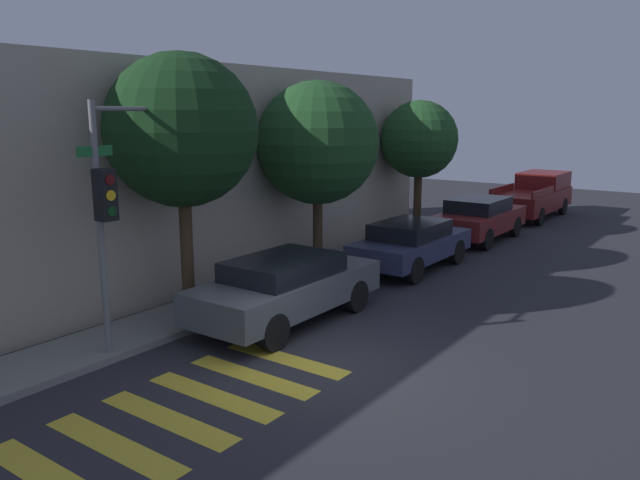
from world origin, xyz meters
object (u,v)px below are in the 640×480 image
Objects in this scene: sedan_middle at (411,243)px; tree_near_corner at (182,131)px; pickup_truck at (535,195)px; tree_midblock at (318,143)px; traffic_light_pole at (125,182)px; sedan_far_end at (479,217)px; tree_far_end at (419,140)px; sedan_near_corner at (286,286)px.

tree_near_corner reaches higher than sedan_middle.
pickup_truck is 1.03× the size of tree_midblock.
pickup_truck is (20.03, -1.27, -2.29)m from traffic_light_pole.
tree_midblock reaches higher than sedan_far_end.
pickup_truck reaches higher than sedan_middle.
tree_near_corner reaches higher than tree_far_end.
tree_midblock is (3.82, 1.95, 2.82)m from sedan_near_corner.
tree_near_corner is 1.07× the size of tree_midblock.
tree_near_corner is at bearing -180.00° from tree_midblock.
traffic_light_pole reaches higher than sedan_far_end.
tree_far_end is at bearing 0.00° from tree_near_corner.
sedan_far_end is (10.77, -0.00, 0.02)m from sedan_near_corner.
sedan_far_end is 0.82× the size of pickup_truck.
pickup_truck is at bearing -15.23° from tree_far_end.
tree_far_end reaches higher than pickup_truck.
traffic_light_pole is 12.88m from tree_far_end.
tree_midblock is (-6.94, 1.95, 2.80)m from sedan_far_end.
tree_near_corner is at bearing 170.58° from sedan_far_end.
sedan_near_corner is at bearing -168.80° from tree_far_end.
traffic_light_pole is at bearing -161.16° from tree_near_corner.
sedan_far_end is 0.93× the size of tree_far_end.
sedan_middle is 5.08m from sedan_far_end.
tree_near_corner reaches higher than traffic_light_pole.
tree_far_end is at bearing 164.77° from pickup_truck.
traffic_light_pole is at bearing -176.95° from tree_far_end.
sedan_middle is 0.83× the size of tree_midblock.
traffic_light_pole is at bearing 176.38° from pickup_truck.
traffic_light_pole is 1.04× the size of sedan_far_end.
traffic_light_pole is at bearing -174.28° from tree_midblock.
tree_near_corner is at bearing 173.82° from pickup_truck.
tree_near_corner reaches higher than tree_midblock.
sedan_near_corner is at bearing -152.96° from tree_midblock.
sedan_near_corner is 10.40m from tree_far_end.
traffic_light_pole is at bearing 174.74° from sedan_far_end.
tree_near_corner is at bearing 163.73° from sedan_middle.
traffic_light_pole is at bearing 171.71° from sedan_middle.
traffic_light_pole is 14.04m from sedan_far_end.
sedan_far_end is 12.36m from tree_near_corner.
pickup_truck is 0.96× the size of tree_near_corner.
traffic_light_pole is 4.07m from sedan_near_corner.
tree_far_end is (4.17, 1.95, 2.73)m from sedan_middle.
tree_midblock is (4.82, 0.00, -0.44)m from tree_near_corner.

